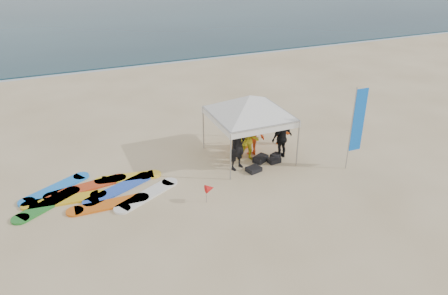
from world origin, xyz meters
name	(u,v)px	position (x,y,z in m)	size (l,w,h in m)	color
ground	(235,224)	(0.00, 0.00, 0.00)	(120.00, 120.00, 0.00)	beige
shoreline_foam	(119,67)	(0.00, 18.20, 0.00)	(160.00, 1.20, 0.01)	silver
person_black_a	(238,144)	(1.48, 3.08, 0.98)	(0.71, 0.47, 1.96)	black
person_yellow	(249,141)	(2.12, 3.49, 0.81)	(0.79, 0.61, 1.62)	gold
person_orange_a	(252,135)	(2.46, 3.90, 0.81)	(1.05, 0.61, 1.63)	red
person_black_b	(282,138)	(3.38, 3.21, 0.81)	(0.95, 0.40, 1.63)	black
person_orange_b	(244,129)	(2.40, 4.48, 0.84)	(0.82, 0.53, 1.68)	orange
person_seated	(281,133)	(3.94, 4.25, 0.47)	(0.88, 0.28, 0.95)	orange
canopy_tent	(250,96)	(2.25, 3.75, 2.48)	(3.77, 3.77, 2.85)	#A5A5A8
feather_flag	(357,121)	(5.36, 1.50, 1.83)	(0.53, 0.04, 3.12)	#A5A5A8
marker_pennant	(210,188)	(-0.25, 1.39, 0.49)	(0.28, 0.28, 0.64)	#A5A5A8
gear_pile	(264,161)	(2.54, 2.99, 0.10)	(1.71, 1.12, 0.22)	black
surfboard_spread	(95,193)	(-3.60, 3.30, 0.04)	(5.04, 3.07, 0.07)	#C13A16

